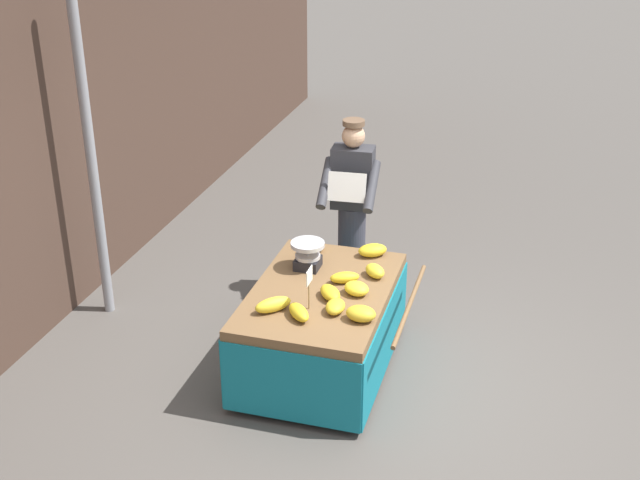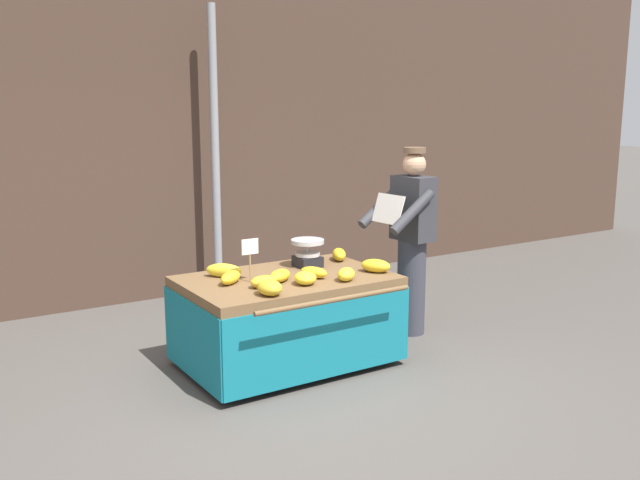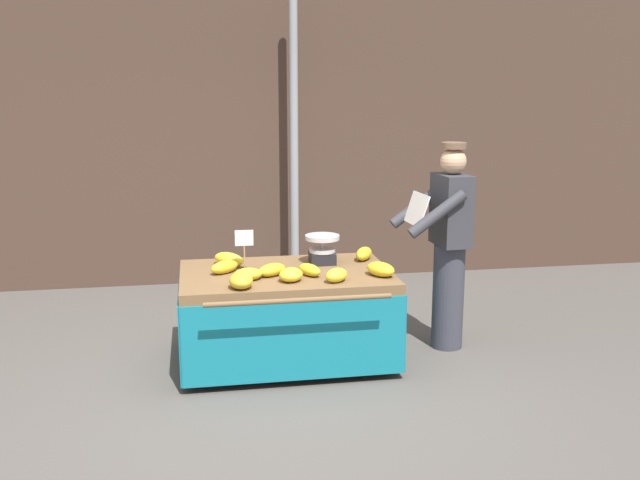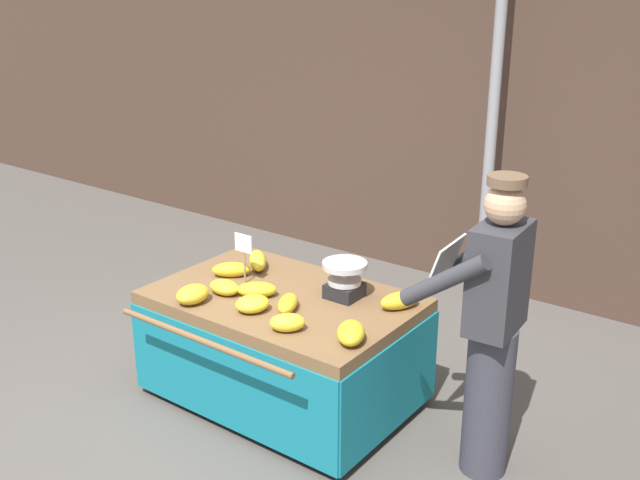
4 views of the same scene
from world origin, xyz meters
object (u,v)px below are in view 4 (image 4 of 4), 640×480
at_px(weighing_scale, 345,280).
at_px(banana_bunch_7, 288,303).
at_px(banana_bunch_1, 224,287).
at_px(banana_bunch_5, 400,301).
at_px(banana_bunch_2, 287,322).
at_px(banana_bunch_3, 351,333).
at_px(banana_bunch_6, 252,304).
at_px(vendor_person, 491,329).
at_px(banana_bunch_9, 257,290).
at_px(banana_bunch_8, 231,270).
at_px(banana_bunch_4, 193,294).
at_px(street_pole, 492,121).
at_px(banana_bunch_0, 258,261).
at_px(banana_cart, 283,325).
at_px(price_sign, 244,248).

height_order(weighing_scale, banana_bunch_7, weighing_scale).
relative_size(banana_bunch_1, banana_bunch_5, 0.83).
bearing_deg(banana_bunch_5, banana_bunch_2, -119.60).
bearing_deg(weighing_scale, banana_bunch_3, -51.83).
height_order(banana_bunch_6, vendor_person, vendor_person).
height_order(banana_bunch_1, banana_bunch_7, banana_bunch_1).
bearing_deg(banana_bunch_9, banana_bunch_8, 157.66).
distance_m(banana_bunch_5, banana_bunch_7, 0.67).
distance_m(weighing_scale, banana_bunch_4, 0.94).
height_order(weighing_scale, banana_bunch_1, weighing_scale).
bearing_deg(vendor_person, banana_bunch_5, 164.96).
relative_size(banana_bunch_1, banana_bunch_4, 0.94).
relative_size(street_pole, banana_bunch_0, 10.58).
height_order(banana_bunch_0, banana_bunch_9, banana_bunch_0).
relative_size(banana_bunch_2, vendor_person, 0.12).
distance_m(street_pole, weighing_scale, 2.07).
bearing_deg(banana_cart, banana_bunch_5, 21.52).
distance_m(banana_bunch_2, banana_bunch_4, 0.71).
bearing_deg(banana_bunch_5, vendor_person, -15.04).
bearing_deg(price_sign, banana_bunch_0, 113.19).
bearing_deg(banana_bunch_6, weighing_scale, 56.87).
bearing_deg(banana_bunch_2, vendor_person, 23.78).
relative_size(banana_bunch_0, banana_bunch_8, 1.14).
bearing_deg(banana_bunch_3, banana_bunch_7, 168.53).
xyz_separation_m(banana_bunch_1, banana_bunch_9, (0.19, 0.09, 0.00)).
bearing_deg(banana_bunch_3, street_pole, 97.55).
bearing_deg(banana_cart, banana_bunch_8, 175.22).
bearing_deg(banana_cart, banana_bunch_0, 149.04).
xyz_separation_m(banana_bunch_5, banana_bunch_6, (-0.69, -0.56, -0.00)).
height_order(banana_bunch_8, banana_bunch_9, banana_bunch_8).
height_order(street_pole, banana_bunch_4, street_pole).
relative_size(weighing_scale, banana_bunch_5, 1.10).
bearing_deg(banana_bunch_1, banana_bunch_7, 6.07).
xyz_separation_m(banana_bunch_4, banana_bunch_9, (0.26, 0.31, -0.01)).
xyz_separation_m(banana_bunch_1, vendor_person, (1.66, 0.29, 0.09)).
height_order(banana_bunch_3, banana_bunch_6, banana_bunch_3).
height_order(banana_bunch_5, banana_bunch_8, banana_bunch_5).
distance_m(banana_bunch_7, vendor_person, 1.22).
bearing_deg(price_sign, banana_bunch_6, -41.94).
bearing_deg(banana_bunch_7, banana_bunch_6, -139.40).
xyz_separation_m(banana_cart, banana_bunch_8, (-0.47, 0.04, 0.25)).
height_order(street_pole, banana_bunch_3, street_pole).
xyz_separation_m(banana_bunch_1, banana_bunch_4, (-0.07, -0.21, 0.01)).
xyz_separation_m(banana_bunch_6, banana_bunch_9, (-0.12, 0.18, -0.00)).
bearing_deg(banana_bunch_4, banana_bunch_8, 102.05).
height_order(price_sign, banana_bunch_8, price_sign).
bearing_deg(street_pole, banana_bunch_1, -106.15).
bearing_deg(banana_bunch_1, banana_bunch_6, -15.60).
bearing_deg(banana_bunch_0, banana_bunch_1, -75.53).
bearing_deg(vendor_person, banana_bunch_2, -156.22).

